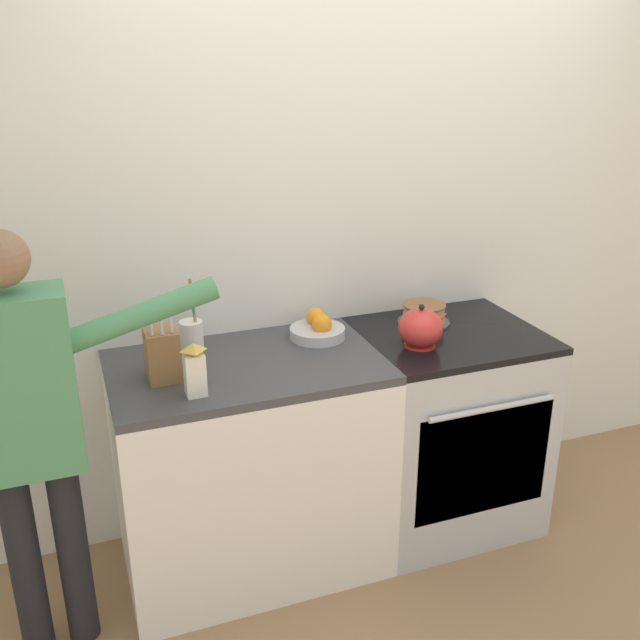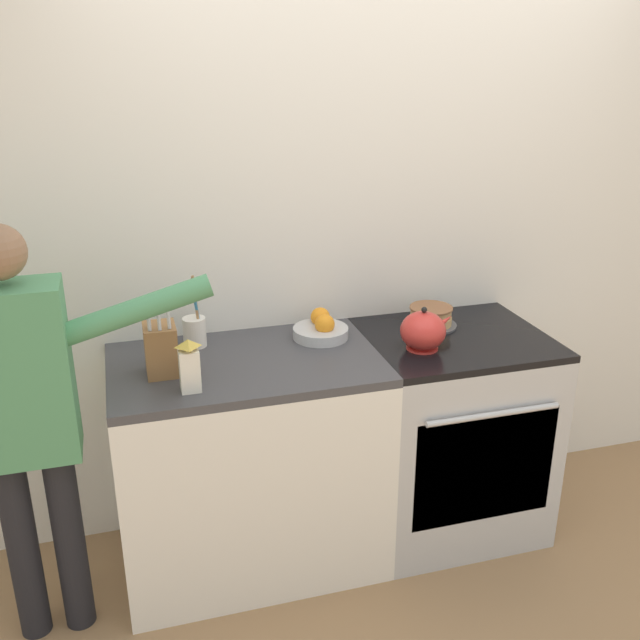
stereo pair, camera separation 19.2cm
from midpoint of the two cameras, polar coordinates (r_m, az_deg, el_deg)
ground_plane at (r=3.20m, az=6.34°, el=-19.27°), size 16.00×16.00×0.00m
wall_back at (r=3.15m, az=1.77°, el=7.00°), size 8.00×0.04×2.60m
counter_cabinet at (r=3.00m, az=-7.46°, el=-11.47°), size 1.05×0.66×0.92m
stove_range at (r=3.28m, az=8.26°, el=-8.48°), size 0.76×0.69×0.92m
layer_cake at (r=3.15m, az=6.59°, el=0.44°), size 0.23×0.23×0.09m
tea_kettle at (r=2.90m, az=6.21°, el=-0.68°), size 0.23×0.18×0.18m
knife_block at (r=2.68m, az=-14.54°, el=-2.66°), size 0.12×0.14×0.28m
utensil_crock at (r=2.91m, az=-12.10°, el=-1.14°), size 0.09×0.09×0.31m
fruit_bowl at (r=2.99m, az=-2.02°, el=-0.73°), size 0.23×0.23×0.11m
milk_carton at (r=2.53m, az=-12.16°, el=-3.99°), size 0.07×0.07×0.20m
person_baker at (r=2.57m, az=-24.28°, el=-7.28°), size 0.91×0.20×1.56m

